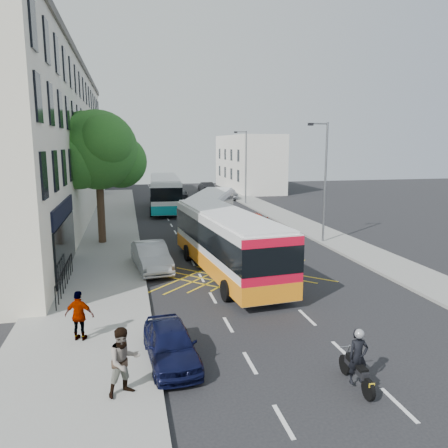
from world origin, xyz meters
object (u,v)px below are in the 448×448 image
street_tree (98,151)px  distant_car_grey (177,192)px  pedestrian_far (79,316)px  bus_mid (210,211)px  motorbike (357,360)px  distant_car_dark (206,187)px  bus_far (165,192)px  lamp_far (245,163)px  pedestrian_near (124,361)px  lamp_near (324,176)px  bus_near (227,242)px  red_hatchback (253,220)px  parked_car_blue (171,344)px  distant_car_silver (228,193)px  parked_car_silver (151,257)px

street_tree → distant_car_grey: size_ratio=1.90×
distant_car_grey → pedestrian_far: 41.94m
bus_mid → motorbike: bus_mid is taller
bus_mid → distant_car_dark: size_ratio=2.39×
bus_far → distant_car_grey: bus_far is taller
lamp_far → pedestrian_near: lamp_far is taller
lamp_near → pedestrian_far: bearing=-139.7°
bus_near → street_tree: bearing=122.5°
motorbike → red_hatchback: 24.07m
pedestrian_far → parked_car_blue: bearing=163.6°
distant_car_dark → red_hatchback: bearing=85.7°
red_hatchback → pedestrian_near: 25.15m
lamp_far → distant_car_silver: lamp_far is taller
motorbike → distant_car_silver: 42.50m
lamp_near → pedestrian_far: size_ratio=4.62×
red_hatchback → pedestrian_far: pedestrian_far is taller
distant_car_silver → motorbike: bearing=80.9°
street_tree → distant_car_grey: bearing=72.7°
bus_near → pedestrian_near: (-5.22, -10.62, -0.64)m
red_hatchback → pedestrian_far: (-11.74, -19.25, 0.42)m
distant_car_silver → lamp_far: bearing=96.9°
street_tree → distant_car_silver: 26.79m
parked_car_blue → distant_car_grey: (5.09, 43.16, 0.02)m
lamp_far → parked_car_silver: lamp_far is taller
bus_mid → distant_car_silver: bearing=93.1°
red_hatchback → distant_car_silver: (2.24, 18.31, 0.12)m
distant_car_silver → lamp_near: bearing=90.8°
lamp_far → bus_near: (-7.97, -25.53, -2.89)m
street_tree → bus_far: 16.50m
street_tree → lamp_near: street_tree is taller
lamp_near → parked_car_blue: size_ratio=2.19×
distant_car_silver → bus_near: bearing=75.8°
pedestrian_near → red_hatchback: bearing=41.6°
pedestrian_near → pedestrian_far: pedestrian_near is taller
lamp_near → motorbike: lamp_near is taller
bus_near → red_hatchback: (5.03, 12.34, -1.13)m
street_tree → distant_car_dark: 33.43m
street_tree → bus_far: street_tree is taller
motorbike → pedestrian_far: bearing=151.8°
parked_car_blue → distant_car_grey: 43.46m
distant_car_grey → distant_car_dark: (4.70, 4.65, 0.09)m
parked_car_blue → distant_car_dark: bearing=74.3°
motorbike → red_hatchback: motorbike is taller
lamp_far → parked_car_silver: 27.04m
bus_near → red_hatchback: size_ratio=2.89×
pedestrian_near → pedestrian_far: (-1.48, 3.71, -0.07)m
lamp_near → pedestrian_near: lamp_near is taller
lamp_far → pedestrian_far: bearing=-114.3°
pedestrian_far → motorbike: bearing=168.2°
motorbike → red_hatchback: size_ratio=0.47×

